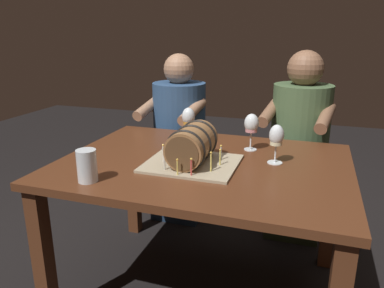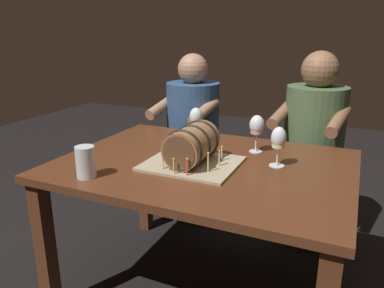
{
  "view_description": "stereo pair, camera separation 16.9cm",
  "coord_description": "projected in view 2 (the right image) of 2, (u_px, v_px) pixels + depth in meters",
  "views": [
    {
      "loc": [
        0.47,
        -1.59,
        1.32
      ],
      "look_at": [
        -0.04,
        -0.06,
        0.82
      ],
      "focal_mm": 34.78,
      "sensor_mm": 36.0,
      "label": 1
    },
    {
      "loc": [
        0.63,
        -1.53,
        1.32
      ],
      "look_at": [
        -0.04,
        -0.06,
        0.82
      ],
      "focal_mm": 34.78,
      "sensor_mm": 36.0,
      "label": 2
    }
  ],
  "objects": [
    {
      "name": "barrel_cake",
      "position": [
        192.0,
        148.0,
        1.7
      ],
      "size": [
        0.42,
        0.36,
        0.19
      ],
      "color": "tan",
      "rests_on": "dining_table"
    },
    {
      "name": "dining_table",
      "position": [
        204.0,
        181.0,
        1.79
      ],
      "size": [
        1.35,
        1.0,
        0.72
      ],
      "color": "#562D19",
      "rests_on": "ground"
    },
    {
      "name": "wine_glass_rose",
      "position": [
        257.0,
        127.0,
        1.86
      ],
      "size": [
        0.07,
        0.07,
        0.19
      ],
      "color": "white",
      "rests_on": "dining_table"
    },
    {
      "name": "wine_glass_white",
      "position": [
        278.0,
        140.0,
        1.67
      ],
      "size": [
        0.07,
        0.07,
        0.19
      ],
      "color": "white",
      "rests_on": "dining_table"
    },
    {
      "name": "person_seated_left",
      "position": [
        193.0,
        143.0,
        2.63
      ],
      "size": [
        0.43,
        0.51,
        1.17
      ],
      "color": "#1B2D46",
      "rests_on": "ground"
    },
    {
      "name": "person_seated_right",
      "position": [
        311.0,
        156.0,
        2.31
      ],
      "size": [
        0.45,
        0.52,
        1.21
      ],
      "color": "#2A3A24",
      "rests_on": "ground"
    },
    {
      "name": "wine_glass_amber",
      "position": [
        196.0,
        118.0,
        2.07
      ],
      "size": [
        0.07,
        0.07,
        0.19
      ],
      "color": "white",
      "rests_on": "dining_table"
    },
    {
      "name": "beer_pint",
      "position": [
        86.0,
        163.0,
        1.56
      ],
      "size": [
        0.08,
        0.08,
        0.14
      ],
      "color": "white",
      "rests_on": "dining_table"
    }
  ]
}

